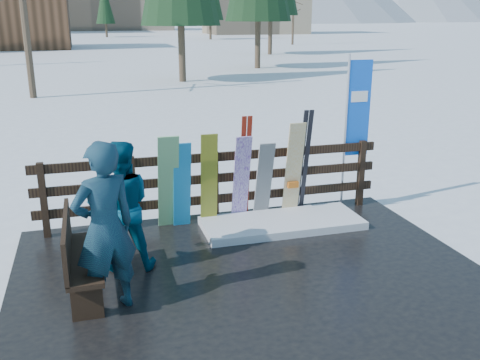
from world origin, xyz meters
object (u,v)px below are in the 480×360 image
object	(u,v)px
bench	(78,254)
snowboard_3	(241,179)
snowboard_1	(168,183)
snowboard_2	(209,180)
person_front	(105,228)
snowboard_0	(182,185)
person_back	(121,207)
snowboard_4	(264,181)
rental_flag	(355,114)
snowboard_5	(293,170)

from	to	relation	value
bench	snowboard_3	size ratio (longest dim) A/B	1.02
snowboard_1	snowboard_2	size ratio (longest dim) A/B	1.04
person_front	snowboard_1	bearing A→B (deg)	-136.72
snowboard_0	person_back	xyz separation A→B (m)	(-0.99, -1.16, 0.16)
snowboard_2	snowboard_0	bearing A→B (deg)	-180.00
snowboard_4	person_back	xyz separation A→B (m)	(-2.31, -1.16, 0.20)
snowboard_0	snowboard_4	world-z (taller)	snowboard_0
person_front	person_back	bearing A→B (deg)	-124.58
rental_flag	snowboard_0	bearing A→B (deg)	-174.88
snowboard_4	person_front	size ratio (longest dim) A/B	0.69
snowboard_0	snowboard_3	size ratio (longest dim) A/B	0.96
snowboard_1	person_front	world-z (taller)	person_front
snowboard_2	snowboard_3	distance (m)	0.52
snowboard_0	snowboard_2	world-z (taller)	snowboard_2
snowboard_2	snowboard_3	size ratio (longest dim) A/B	1.02
snowboard_4	snowboard_5	world-z (taller)	snowboard_5
snowboard_0	person_front	xyz separation A→B (m)	(-1.22, -2.16, 0.28)
bench	person_back	distance (m)	0.86
snowboard_5	person_front	size ratio (longest dim) A/B	0.83
snowboard_4	rental_flag	world-z (taller)	rental_flag
snowboard_2	rental_flag	distance (m)	2.74
person_back	person_front	bearing A→B (deg)	78.85
rental_flag	person_back	xyz separation A→B (m)	(-4.01, -1.43, -0.75)
rental_flag	person_back	size ratio (longest dim) A/B	1.52
snowboard_1	snowboard_3	distance (m)	1.16
snowboard_2	person_front	world-z (taller)	person_front
snowboard_3	snowboard_0	bearing A→B (deg)	180.00
snowboard_0	rental_flag	bearing A→B (deg)	5.12
bench	snowboard_2	bearing A→B (deg)	41.14
snowboard_3	snowboard_4	world-z (taller)	snowboard_3
snowboard_1	snowboard_4	bearing A→B (deg)	-0.00
snowboard_2	snowboard_4	distance (m)	0.90
bench	rental_flag	bearing A→B (deg)	23.57
snowboard_4	person_front	world-z (taller)	person_front
snowboard_1	snowboard_4	xyz separation A→B (m)	(1.53, -0.00, -0.11)
snowboard_0	rental_flag	xyz separation A→B (m)	(3.02, 0.27, 0.91)
snowboard_0	snowboard_5	bearing A→B (deg)	0.00
snowboard_2	rental_flag	size ratio (longest dim) A/B	0.58
person_front	bench	bearing A→B (deg)	-75.22
bench	snowboard_5	bearing A→B (deg)	27.04
snowboard_1	snowboard_3	world-z (taller)	snowboard_1
snowboard_2	snowboard_4	world-z (taller)	snowboard_2
snowboard_2	person_front	size ratio (longest dim) A/B	0.77
snowboard_1	snowboard_5	bearing A→B (deg)	-0.00
snowboard_4	rental_flag	bearing A→B (deg)	9.06
person_back	snowboard_5	bearing A→B (deg)	-155.73
snowboard_0	snowboard_4	xyz separation A→B (m)	(1.32, 0.00, -0.04)
snowboard_5	snowboard_3	bearing A→B (deg)	-180.00
bench	snowboard_4	size ratio (longest dim) A/B	1.12
snowboard_3	person_back	size ratio (longest dim) A/B	0.86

